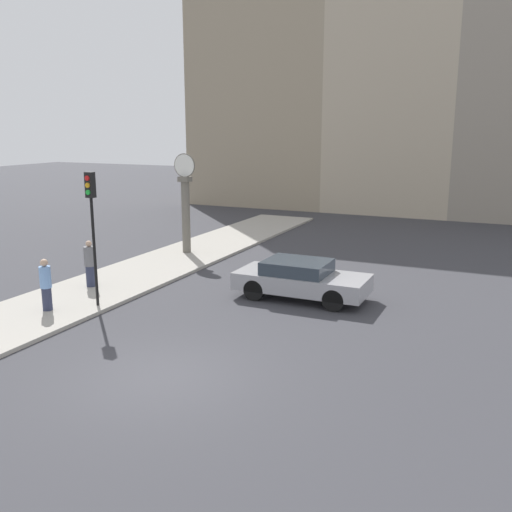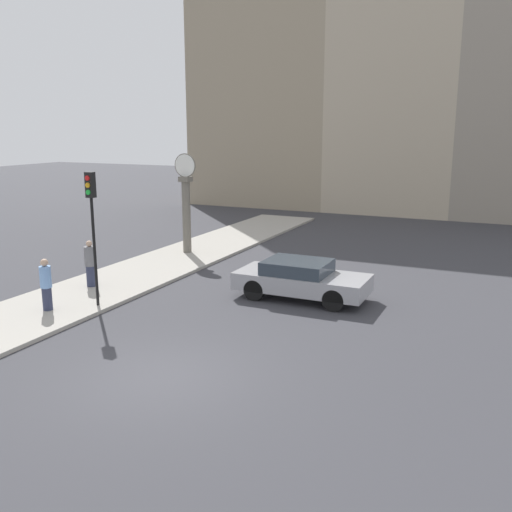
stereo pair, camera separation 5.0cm
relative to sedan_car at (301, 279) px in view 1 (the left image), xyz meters
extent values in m
plane|color=#38383D|center=(-0.77, -7.03, -0.67)|extent=(120.00, 120.00, 0.00)
cube|color=#A39E93|center=(-6.66, 3.23, -0.61)|extent=(3.47, 24.51, 0.12)
cube|color=gray|center=(-10.59, 21.02, 8.33)|extent=(10.10, 5.00, 17.99)
cube|color=#B7A88E|center=(-1.53, 21.02, 8.01)|extent=(8.02, 5.00, 17.36)
cube|color=#9E9EA3|center=(0.04, 0.00, -0.10)|extent=(4.32, 1.88, 0.56)
cube|color=#2D3842|center=(-0.13, 0.00, 0.39)|extent=(2.07, 1.69, 0.42)
cylinder|color=black|center=(1.38, 0.83, -0.32)|extent=(0.69, 0.22, 0.69)
cylinder|color=black|center=(1.38, -0.83, -0.32)|extent=(0.69, 0.22, 0.69)
cylinder|color=black|center=(-1.30, 0.83, -0.32)|extent=(0.69, 0.22, 0.69)
cylinder|color=black|center=(-1.30, -0.83, -0.32)|extent=(0.69, 0.22, 0.69)
cylinder|color=black|center=(-5.35, -3.66, 1.12)|extent=(0.09, 0.09, 3.35)
cube|color=black|center=(-5.35, -3.66, 3.18)|extent=(0.26, 0.20, 0.76)
cylinder|color=red|center=(-5.35, -3.78, 3.39)|extent=(0.15, 0.04, 0.15)
cylinder|color=orange|center=(-5.35, -3.78, 3.18)|extent=(0.15, 0.04, 0.15)
cylinder|color=green|center=(-5.35, -3.78, 2.97)|extent=(0.15, 0.04, 0.15)
cylinder|color=#666056|center=(-6.86, 4.07, 1.00)|extent=(0.36, 0.36, 3.10)
cube|color=#666056|center=(-6.86, 4.07, 2.66)|extent=(0.47, 0.47, 0.22)
cylinder|color=#666056|center=(-6.86, 4.07, 3.24)|extent=(1.02, 0.04, 1.02)
cylinder|color=white|center=(-6.86, 4.07, 3.24)|extent=(0.95, 0.06, 0.95)
cylinder|color=#2D334C|center=(-6.99, -2.05, -0.19)|extent=(0.32, 0.32, 0.73)
cylinder|color=slate|center=(-6.99, -2.05, 0.51)|extent=(0.38, 0.38, 0.68)
sphere|color=tan|center=(-6.99, -2.05, 0.96)|extent=(0.21, 0.21, 0.21)
cylinder|color=#2D334C|center=(-6.40, -4.69, -0.20)|extent=(0.29, 0.29, 0.70)
cylinder|color=#729ED8|center=(-6.40, -4.69, 0.48)|extent=(0.34, 0.34, 0.66)
sphere|color=tan|center=(-6.40, -4.69, 0.92)|extent=(0.23, 0.23, 0.23)
camera|label=1|loc=(6.20, -16.99, 4.88)|focal=40.00mm
camera|label=2|loc=(6.25, -16.97, 4.88)|focal=40.00mm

